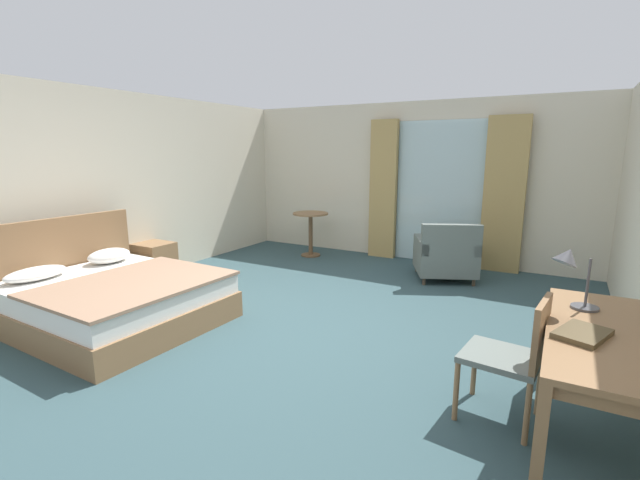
# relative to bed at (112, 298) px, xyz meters

# --- Properties ---
(ground) EXTENTS (6.39, 7.71, 0.10)m
(ground) POSITION_rel_bed_xyz_m (1.74, 0.71, -0.32)
(ground) COLOR #334C51
(wall_back) EXTENTS (5.99, 0.12, 2.54)m
(wall_back) POSITION_rel_bed_xyz_m (1.74, 4.31, 1.00)
(wall_back) COLOR beige
(wall_back) RESTS_ON ground
(wall_left) EXTENTS (0.12, 7.31, 2.54)m
(wall_left) POSITION_rel_bed_xyz_m (-1.20, 0.71, 1.00)
(wall_left) COLOR beige
(wall_left) RESTS_ON ground
(balcony_glass_door) EXTENTS (1.42, 0.02, 2.23)m
(balcony_glass_door) POSITION_rel_bed_xyz_m (2.29, 4.23, 0.85)
(balcony_glass_door) COLOR silver
(balcony_glass_door) RESTS_ON ground
(curtain_panel_left) EXTENTS (0.45, 0.10, 2.26)m
(curtain_panel_left) POSITION_rel_bed_xyz_m (1.36, 4.13, 0.86)
(curtain_panel_left) COLOR tan
(curtain_panel_left) RESTS_ON ground
(curtain_panel_right) EXTENTS (0.57, 0.10, 2.26)m
(curtain_panel_right) POSITION_rel_bed_xyz_m (3.22, 4.13, 0.86)
(curtain_panel_right) COLOR tan
(curtain_panel_right) RESTS_ON ground
(bed) EXTENTS (2.02, 1.77, 1.04)m
(bed) POSITION_rel_bed_xyz_m (0.00, 0.00, 0.00)
(bed) COLOR olive
(bed) RESTS_ON ground
(nightstand) EXTENTS (0.47, 0.45, 0.51)m
(nightstand) POSITION_rel_bed_xyz_m (-0.91, 1.31, -0.01)
(nightstand) COLOR olive
(nightstand) RESTS_ON ground
(writing_desk) EXTENTS (0.58, 1.55, 0.73)m
(writing_desk) POSITION_rel_bed_xyz_m (4.26, 0.21, 0.37)
(writing_desk) COLOR olive
(writing_desk) RESTS_ON ground
(desk_chair) EXTENTS (0.52, 0.48, 0.87)m
(desk_chair) POSITION_rel_bed_xyz_m (3.82, 0.19, 0.22)
(desk_chair) COLOR slate
(desk_chair) RESTS_ON ground
(desk_lamp) EXTENTS (0.32, 0.31, 0.47)m
(desk_lamp) POSITION_rel_bed_xyz_m (4.08, 0.48, 0.77)
(desk_lamp) COLOR #4C4C51
(desk_lamp) RESTS_ON writing_desk
(closed_book) EXTENTS (0.33, 0.39, 0.03)m
(closed_book) POSITION_rel_bed_xyz_m (4.16, 0.06, 0.47)
(closed_book) COLOR brown
(closed_book) RESTS_ON writing_desk
(armchair_by_window) EXTENTS (1.03, 1.04, 0.83)m
(armchair_by_window) POSITION_rel_bed_xyz_m (2.63, 3.28, 0.06)
(armchair_by_window) COLOR slate
(armchair_by_window) RESTS_ON ground
(round_cafe_table) EXTENTS (0.60, 0.60, 0.74)m
(round_cafe_table) POSITION_rel_bed_xyz_m (0.28, 3.58, 0.27)
(round_cafe_table) COLOR olive
(round_cafe_table) RESTS_ON ground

